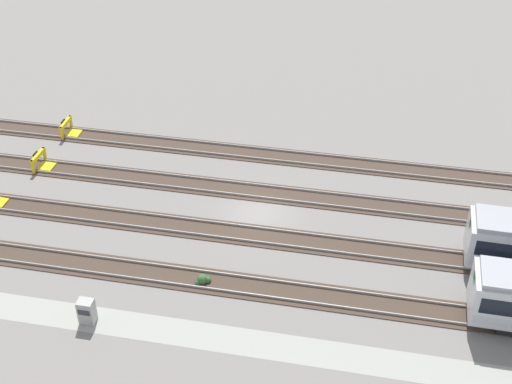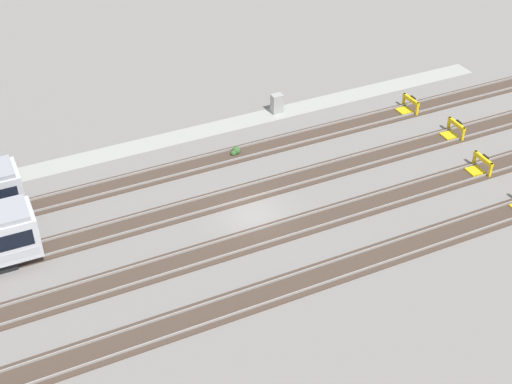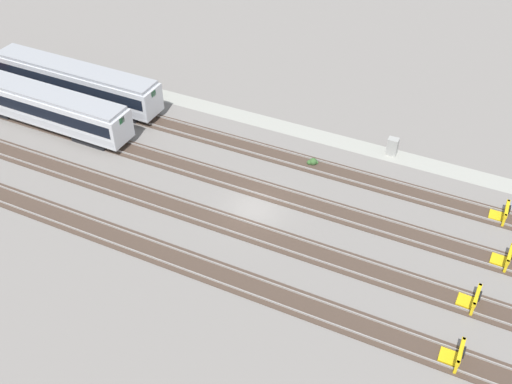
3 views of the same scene
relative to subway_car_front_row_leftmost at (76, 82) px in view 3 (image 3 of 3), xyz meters
The scene contains 14 objects.
ground_plane 23.75m from the subway_car_front_row_leftmost, 162.15° to the left, with size 400.00×400.00×0.00m, color gray.
service_walkway 23.01m from the subway_car_front_row_leftmost, 169.29° to the right, with size 54.00×2.00×0.01m, color #9E9E93.
rail_track_nearest 22.61m from the subway_car_front_row_leftmost, behind, with size 90.00×2.24×0.21m.
rail_track_near_inner 23.12m from the subway_car_front_row_leftmost, 167.84° to the left, with size 90.00×2.24×0.21m.
rail_track_middle 24.58m from the subway_car_front_row_leftmost, 156.81° to the left, with size 90.00×2.24×0.21m.
rail_track_far_inner 26.83m from the subway_car_front_row_leftmost, 147.32° to the left, with size 90.00×2.24×0.21m.
subway_car_front_row_leftmost is the anchor object (origin of this frame).
subway_car_front_row_right_inner 4.81m from the subway_car_front_row_leftmost, 90.00° to the left, with size 18.04×3.08×3.70m.
bumper_stop_nearest_track 40.03m from the subway_car_front_row_leftmost, behind, with size 1.36×2.00×1.22m.
bumper_stop_near_inner_track 41.17m from the subway_car_front_row_leftmost, behind, with size 1.37×2.01×1.22m.
bumper_stop_middle_track 40.62m from the subway_car_front_row_leftmost, 166.26° to the left, with size 1.37×2.01×1.22m.
bumper_stop_far_inner_track 41.90m from the subway_car_front_row_leftmost, 159.82° to the left, with size 1.34×2.00×1.22m.
electrical_cabinet 30.54m from the subway_car_front_row_leftmost, behind, with size 0.90×0.73×1.60m.
weed_clump 24.61m from the subway_car_front_row_leftmost, behind, with size 0.92×0.70×0.64m.
Camera 3 is at (-15.13, 31.41, 30.93)m, focal length 42.00 mm.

